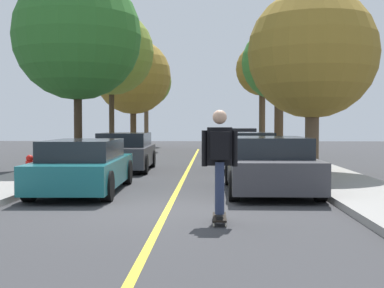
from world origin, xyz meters
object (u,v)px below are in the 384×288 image
street_tree_right_near (279,64)px  skateboarder (220,156)px  street_tree_right_nearest (313,54)px  parked_car_right_nearest (269,165)px  street_tree_left_nearest (77,36)px  street_tree_left_farthest (146,82)px  skateboard (219,217)px  parked_car_right_far (239,143)px  parked_car_left_near (125,152)px  parked_car_left_nearest (84,166)px  parked_car_right_farthest (233,139)px  street_tree_left_near (111,53)px  street_tree_left_far (133,77)px  parked_car_right_near (250,151)px  street_tree_right_far (262,70)px  fire_hydrant (30,169)px

street_tree_right_near → skateboarder: bearing=-100.8°
skateboarder → street_tree_right_nearest: bearing=69.0°
street_tree_right_nearest → skateboarder: size_ratio=3.26×
parked_car_right_nearest → street_tree_left_nearest: 9.50m
street_tree_left_farthest → skateboard: 30.01m
parked_car_right_far → parked_car_left_near: bearing=-119.6°
parked_car_left_nearest → street_tree_left_farthest: bearing=93.9°
parked_car_right_farthest → street_tree_left_near: (-6.10, -8.25, 4.33)m
street_tree_left_far → skateboard: (4.87, -22.92, -4.41)m
parked_car_right_nearest → parked_car_right_far: parked_car_right_far is taller
skateboarder → street_tree_left_near: bearing=106.8°
parked_car_right_farthest → parked_car_right_far: bearing=-90.0°
parked_car_right_nearest → parked_car_right_near: size_ratio=1.02×
parked_car_right_far → street_tree_right_nearest: (1.73, -9.49, 3.06)m
parked_car_right_far → street_tree_right_far: 7.60m
street_tree_left_near → parked_car_left_nearest: bearing=-82.0°
parked_car_right_far → street_tree_left_farthest: 14.12m
skateboard → parked_car_right_nearest: bearing=72.2°
parked_car_right_far → parked_car_right_nearest: bearing=-90.0°
skateboard → street_tree_left_near: bearing=106.8°
parked_car_right_nearest → street_tree_right_near: size_ratio=0.71×
street_tree_left_near → skateboard: (4.87, -16.11, -4.91)m
street_tree_right_near → street_tree_left_near: bearing=175.4°
fire_hydrant → street_tree_left_farthest: bearing=90.5°
street_tree_left_nearest → street_tree_left_farthest: (0.00, 19.37, -0.01)m
parked_car_left_nearest → street_tree_left_nearest: (-1.73, 6.14, 4.10)m
street_tree_left_near → fire_hydrant: street_tree_left_near is taller
parked_car_left_near → street_tree_right_nearest: (6.10, -1.81, 3.10)m
parked_car_left_near → street_tree_left_farthest: bearing=95.0°
parked_car_right_farthest → street_tree_left_farthest: size_ratio=0.68×
street_tree_left_near → street_tree_left_farthest: street_tree_left_near is taller
street_tree_left_nearest → street_tree_right_far: street_tree_left_nearest is taller
street_tree_left_near → skateboard: bearing=-73.2°
parked_car_right_far → street_tree_right_near: (1.73, -1.68, 3.68)m
parked_car_right_near → fire_hydrant: size_ratio=5.96×
skateboard → parked_car_left_near: bearing=108.3°
street_tree_left_nearest → street_tree_left_farthest: size_ratio=1.07×
parked_car_left_near → parked_car_right_far: 8.84m
skateboarder → parked_car_left_nearest: bearing=129.7°
parked_car_left_nearest → street_tree_right_nearest: bearing=32.8°
street_tree_left_farthest → parked_car_left_nearest: bearing=-86.1°
street_tree_right_far → parked_car_right_farthest: bearing=147.2°
parked_car_left_near → street_tree_left_nearest: 4.43m
street_tree_left_nearest → street_tree_right_near: bearing=35.6°
street_tree_right_far → skateboarder: size_ratio=3.72×
street_tree_right_near → parked_car_right_nearest: bearing=-98.4°
street_tree_left_near → street_tree_left_far: (-0.00, 6.82, -0.50)m
parked_car_left_nearest → street_tree_right_far: (6.10, 19.51, 4.29)m
parked_car_right_farthest → parked_car_left_near: bearing=-106.4°
street_tree_right_nearest → street_tree_left_far: bearing=117.2°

